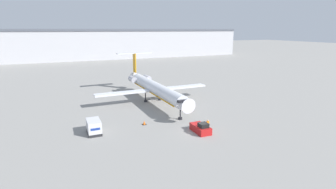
{
  "coord_description": "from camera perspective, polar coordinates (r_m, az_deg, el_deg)",
  "views": [
    {
      "loc": [
        -20.83,
        -35.27,
        16.71
      ],
      "look_at": [
        0.0,
        13.28,
        3.5
      ],
      "focal_mm": 28.0,
      "sensor_mm": 36.0,
      "label": 1
    }
  ],
  "objects": [
    {
      "name": "terminal_building",
      "position": [
        156.88,
        -15.84,
        10.5
      ],
      "size": [
        180.0,
        16.8,
        16.84
      ],
      "color": "#B2B2B7",
      "rests_on": "ground"
    },
    {
      "name": "traffic_cone_left",
      "position": [
        47.58,
        -5.21,
        -6.14
      ],
      "size": [
        0.71,
        0.71,
        0.71
      ],
      "color": "black",
      "rests_on": "ground"
    },
    {
      "name": "ground_plane",
      "position": [
        44.24,
        6.87,
        -8.26
      ],
      "size": [
        600.0,
        600.0,
        0.0
      ],
      "primitive_type": "plane",
      "color": "gray"
    },
    {
      "name": "worker_near_tug",
      "position": [
        45.17,
        8.62,
        -6.48
      ],
      "size": [
        0.4,
        0.26,
        1.87
      ],
      "color": "#232838",
      "rests_on": "ground"
    },
    {
      "name": "pushback_tug",
      "position": [
        44.22,
        7.11,
        -7.3
      ],
      "size": [
        2.05,
        4.1,
        1.88
      ],
      "color": "#B21919",
      "rests_on": "ground"
    },
    {
      "name": "airplane_main",
      "position": [
        61.11,
        -3.09,
        1.58
      ],
      "size": [
        27.25,
        32.55,
        10.38
      ],
      "color": "silver",
      "rests_on": "ground"
    },
    {
      "name": "luggage_cart",
      "position": [
        44.92,
        -15.84,
        -6.77
      ],
      "size": [
        2.1,
        3.66,
        2.31
      ],
      "color": "#232326",
      "rests_on": "ground"
    }
  ]
}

